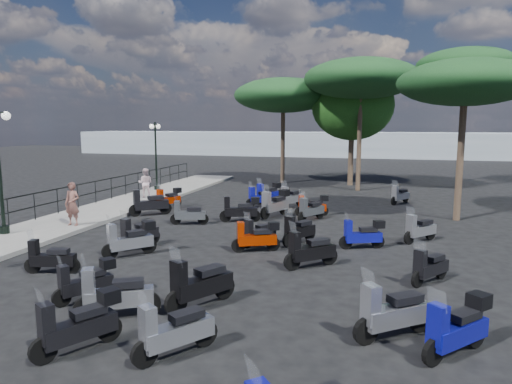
% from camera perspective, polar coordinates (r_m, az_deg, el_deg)
% --- Properties ---
extents(ground, '(120.00, 120.00, 0.00)m').
position_cam_1_polar(ground, '(15.95, -5.95, -6.07)').
color(ground, black).
rests_on(ground, ground).
extents(sidewalk, '(3.00, 30.00, 0.15)m').
position_cam_1_polar(sidewalk, '(21.56, -19.29, -2.49)').
color(sidewalk, slate).
rests_on(sidewalk, ground).
extents(railing, '(0.04, 26.04, 1.10)m').
position_cam_1_polar(railing, '(22.03, -22.48, -0.26)').
color(railing, black).
rests_on(railing, sidewalk).
extents(lamp_post_2, '(0.34, 1.17, 3.97)m').
position_cam_1_polar(lamp_post_2, '(27.55, -12.42, 4.97)').
color(lamp_post_2, black).
rests_on(lamp_post_2, sidewalk).
extents(woman, '(0.62, 0.41, 1.67)m').
position_cam_1_polar(woman, '(18.75, -21.98, -1.38)').
color(woman, brown).
rests_on(woman, sidewalk).
extents(pedestrian_far, '(0.89, 0.77, 1.55)m').
position_cam_1_polar(pedestrian_far, '(24.82, -13.67, 1.12)').
color(pedestrian_far, beige).
rests_on(pedestrian_far, sidewalk).
extents(scooter_1, '(1.46, 0.62, 1.19)m').
position_cam_1_polar(scooter_1, '(13.56, -24.31, -7.60)').
color(scooter_1, black).
rests_on(scooter_1, ground).
extents(scooter_2, '(1.23, 1.39, 1.35)m').
position_cam_1_polar(scooter_2, '(14.45, -15.46, -5.79)').
color(scooter_2, black).
rests_on(scooter_2, ground).
extents(scooter_3, '(1.51, 1.30, 1.49)m').
position_cam_1_polar(scooter_3, '(20.64, -13.20, -1.45)').
color(scooter_3, black).
rests_on(scooter_3, ground).
extents(scooter_4, '(1.51, 0.65, 1.23)m').
position_cam_1_polar(scooter_4, '(18.46, -8.45, -2.76)').
color(scooter_4, black).
rests_on(scooter_4, ground).
extents(scooter_5, '(0.84, 1.46, 1.24)m').
position_cam_1_polar(scooter_5, '(22.21, -10.88, -0.83)').
color(scooter_5, black).
rests_on(scooter_5, ground).
extents(scooter_6, '(1.60, 0.99, 1.40)m').
position_cam_1_polar(scooter_6, '(10.07, -17.21, -12.29)').
color(scooter_6, black).
rests_on(scooter_6, ground).
extents(scooter_7, '(0.95, 1.30, 1.18)m').
position_cam_1_polar(scooter_7, '(11.23, -20.50, -10.49)').
color(scooter_7, black).
rests_on(scooter_7, ground).
extents(scooter_8, '(0.83, 1.54, 1.30)m').
position_cam_1_polar(scooter_8, '(15.44, -14.51, -5.07)').
color(scooter_8, black).
rests_on(scooter_8, ground).
extents(scooter_9, '(1.65, 0.78, 1.36)m').
position_cam_1_polar(scooter_9, '(18.76, -1.94, -2.23)').
color(scooter_9, black).
rests_on(scooter_9, ground).
extents(scooter_10, '(1.25, 1.15, 1.28)m').
position_cam_1_polar(scooter_10, '(22.20, 0.53, -0.74)').
color(scooter_10, black).
rests_on(scooter_10, ground).
extents(scooter_11, '(1.08, 1.46, 1.33)m').
position_cam_1_polar(scooter_11, '(23.27, 1.54, -0.18)').
color(scooter_11, black).
rests_on(scooter_11, ground).
extents(scooter_12, '(1.00, 1.49, 1.32)m').
position_cam_1_polar(scooter_12, '(8.90, -21.33, -15.21)').
color(scooter_12, black).
rests_on(scooter_12, ground).
extents(scooter_13, '(1.07, 1.40, 1.32)m').
position_cam_1_polar(scooter_13, '(8.31, -10.23, -16.81)').
color(scooter_13, black).
rests_on(scooter_13, ground).
extents(scooter_14, '(1.46, 0.84, 1.24)m').
position_cam_1_polar(scooter_14, '(14.42, 0.05, -5.68)').
color(scooter_14, black).
rests_on(scooter_14, ground).
extents(scooter_15, '(0.92, 1.30, 1.19)m').
position_cam_1_polar(scooter_15, '(15.16, 0.31, -5.19)').
color(scooter_15, black).
rests_on(scooter_15, ground).
extents(scooter_16, '(1.01, 1.74, 1.48)m').
position_cam_1_polar(scooter_16, '(19.82, 2.40, -1.52)').
color(scooter_16, black).
rests_on(scooter_16, ground).
extents(scooter_17, '(0.97, 1.53, 1.35)m').
position_cam_1_polar(scooter_17, '(22.11, 4.44, -0.74)').
color(scooter_17, black).
rests_on(scooter_17, ground).
extents(scooter_18, '(1.47, 1.21, 1.43)m').
position_cam_1_polar(scooter_18, '(9.15, 16.71, -14.33)').
color(scooter_18, black).
rests_on(scooter_18, ground).
extents(scooter_19, '(1.10, 1.63, 1.47)m').
position_cam_1_polar(scooter_19, '(10.27, -7.09, -11.40)').
color(scooter_19, black).
rests_on(scooter_19, ground).
extents(scooter_20, '(1.37, 1.21, 1.38)m').
position_cam_1_polar(scooter_20, '(12.93, 6.76, -7.35)').
color(scooter_20, black).
rests_on(scooter_20, ground).
extents(scooter_21, '(0.93, 1.47, 1.29)m').
position_cam_1_polar(scooter_21, '(15.40, 5.35, -4.87)').
color(scooter_21, black).
rests_on(scooter_21, ground).
extents(scooter_22, '(0.96, 1.39, 1.26)m').
position_cam_1_polar(scooter_22, '(19.22, 6.85, -2.26)').
color(scooter_22, black).
rests_on(scooter_22, ground).
extents(scooter_23, '(1.42, 0.78, 1.20)m').
position_cam_1_polar(scooter_23, '(20.12, 7.03, -1.74)').
color(scooter_23, black).
rests_on(scooter_23, ground).
extents(scooter_25, '(1.25, 1.35, 1.33)m').
position_cam_1_polar(scooter_25, '(8.90, 23.83, -15.33)').
color(scooter_25, black).
rests_on(scooter_25, ground).
extents(scooter_26, '(0.98, 1.26, 1.20)m').
position_cam_1_polar(scooter_26, '(12.44, 20.85, -8.79)').
color(scooter_26, black).
rests_on(scooter_26, ground).
extents(scooter_27, '(1.44, 0.78, 1.21)m').
position_cam_1_polar(scooter_27, '(15.17, 13.18, -5.24)').
color(scooter_27, black).
rests_on(scooter_27, ground).
extents(scooter_28, '(1.13, 1.26, 1.27)m').
position_cam_1_polar(scooter_28, '(16.54, 19.77, -4.44)').
color(scooter_28, black).
rests_on(scooter_28, ground).
extents(scooter_29, '(0.94, 1.36, 1.24)m').
position_cam_1_polar(scooter_29, '(24.11, 17.53, -0.44)').
color(scooter_29, black).
rests_on(scooter_29, ground).
extents(broadleaf_tree, '(5.31, 5.31, 7.47)m').
position_cam_1_polar(broadleaf_tree, '(30.69, 11.95, 10.52)').
color(broadleaf_tree, '#38281E').
rests_on(broadleaf_tree, ground).
extents(pine_0, '(6.79, 6.79, 7.85)m').
position_cam_1_polar(pine_0, '(28.35, 13.03, 13.61)').
color(pine_0, '#38281E').
rests_on(pine_0, ground).
extents(pine_1, '(5.83, 5.83, 8.55)m').
position_cam_1_polar(pine_1, '(31.25, 24.75, 14.14)').
color(pine_1, '#38281E').
rests_on(pine_1, ground).
extents(pine_2, '(6.62, 6.62, 7.08)m').
position_cam_1_polar(pine_2, '(31.34, 3.42, 11.94)').
color(pine_2, '#38281E').
rests_on(pine_2, ground).
extents(pine_3, '(5.38, 5.38, 6.60)m').
position_cam_1_polar(pine_3, '(20.67, 24.68, 12.26)').
color(pine_3, '#38281E').
rests_on(pine_3, ground).
extents(distant_hills, '(70.00, 8.00, 3.00)m').
position_cam_1_polar(distant_hills, '(59.69, 9.97, 5.92)').
color(distant_hills, gray).
rests_on(distant_hills, ground).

